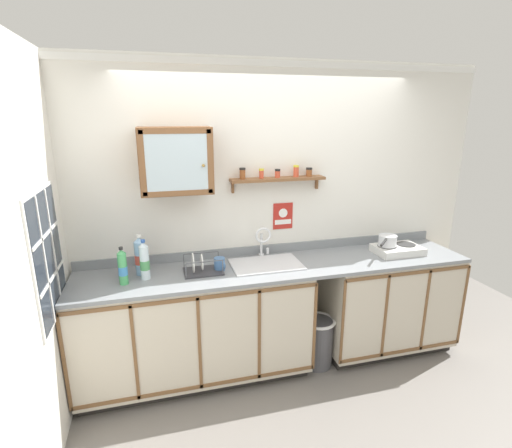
% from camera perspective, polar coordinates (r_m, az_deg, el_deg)
% --- Properties ---
extents(floor, '(6.38, 6.38, 0.00)m').
position_cam_1_polar(floor, '(3.44, 5.52, -23.53)').
color(floor, slate).
rests_on(floor, ground).
extents(back_wall, '(3.98, 0.07, 2.63)m').
position_cam_1_polar(back_wall, '(3.47, 1.86, 1.58)').
color(back_wall, silver).
rests_on(back_wall, ground).
extents(side_wall_left, '(0.05, 3.52, 2.63)m').
position_cam_1_polar(side_wall_left, '(2.51, -31.23, -6.69)').
color(side_wall_left, silver).
rests_on(side_wall_left, ground).
extents(lower_cabinet_run, '(1.91, 0.62, 0.93)m').
position_cam_1_polar(lower_cabinet_run, '(3.37, -8.99, -14.90)').
color(lower_cabinet_run, black).
rests_on(lower_cabinet_run, ground).
extents(lower_cabinet_run_right, '(1.23, 0.62, 0.93)m').
position_cam_1_polar(lower_cabinet_run_right, '(3.93, 18.55, -10.85)').
color(lower_cabinet_run_right, black).
rests_on(lower_cabinet_run_right, ground).
extents(countertop, '(3.34, 0.64, 0.03)m').
position_cam_1_polar(countertop, '(3.29, 3.47, -6.25)').
color(countertop, gray).
rests_on(countertop, lower_cabinet_run).
extents(backsplash, '(3.34, 0.02, 0.08)m').
position_cam_1_polar(backsplash, '(3.53, 1.98, -3.69)').
color(backsplash, gray).
rests_on(backsplash, countertop).
extents(sink, '(0.59, 0.43, 0.40)m').
position_cam_1_polar(sink, '(3.30, 1.47, -6.40)').
color(sink, silver).
rests_on(sink, countertop).
extents(hot_plate_stove, '(0.42, 0.28, 0.07)m').
position_cam_1_polar(hot_plate_stove, '(3.76, 20.22, -3.57)').
color(hot_plate_stove, silver).
rests_on(hot_plate_stove, countertop).
extents(saucepan, '(0.28, 0.29, 0.10)m').
position_cam_1_polar(saucepan, '(3.68, 18.88, -2.29)').
color(saucepan, silver).
rests_on(saucepan, hot_plate_stove).
extents(bottle_soda_green_0, '(0.07, 0.07, 0.29)m').
position_cam_1_polar(bottle_soda_green_0, '(3.04, -19.13, -6.12)').
color(bottle_soda_green_0, '#4CB266').
rests_on(bottle_soda_green_0, countertop).
extents(bottle_water_clear_1, '(0.07, 0.07, 0.32)m').
position_cam_1_polar(bottle_water_clear_1, '(3.07, -16.16, -5.35)').
color(bottle_water_clear_1, silver).
rests_on(bottle_water_clear_1, countertop).
extents(bottle_detergent_teal_2, '(0.07, 0.07, 0.22)m').
position_cam_1_polar(bottle_detergent_teal_2, '(3.15, -19.16, -5.98)').
color(bottle_detergent_teal_2, teal).
rests_on(bottle_detergent_teal_2, countertop).
extents(bottle_water_blue_3, '(0.09, 0.09, 0.33)m').
position_cam_1_polar(bottle_water_blue_3, '(3.17, -16.76, -4.64)').
color(bottle_water_blue_3, '#8CB7E0').
rests_on(bottle_water_blue_3, countertop).
extents(dish_rack, '(0.31, 0.23, 0.17)m').
position_cam_1_polar(dish_rack, '(3.14, -8.08, -6.52)').
color(dish_rack, '#333338').
rests_on(dish_rack, countertop).
extents(mug, '(0.09, 0.13, 0.11)m').
position_cam_1_polar(mug, '(3.16, -5.39, -5.92)').
color(mug, '#3F6699').
rests_on(mug, countertop).
extents(wall_cabinet, '(0.55, 0.30, 0.51)m').
position_cam_1_polar(wall_cabinet, '(3.08, -11.79, 9.16)').
color(wall_cabinet, brown).
extents(spice_shelf, '(0.83, 0.14, 0.22)m').
position_cam_1_polar(spice_shelf, '(3.34, 3.27, 6.86)').
color(spice_shelf, brown).
extents(warning_sign, '(0.18, 0.01, 0.24)m').
position_cam_1_polar(warning_sign, '(3.49, 4.01, 1.16)').
color(warning_sign, '#B2261E').
extents(window, '(0.03, 0.68, 0.89)m').
position_cam_1_polar(window, '(2.87, -28.50, -4.21)').
color(window, '#262D38').
extents(trash_bin, '(0.30, 0.30, 0.45)m').
position_cam_1_polar(trash_bin, '(3.64, 9.09, -16.70)').
color(trash_bin, '#4C4C51').
rests_on(trash_bin, ground).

